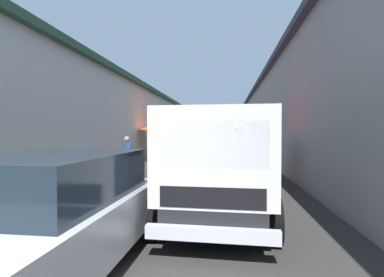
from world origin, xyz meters
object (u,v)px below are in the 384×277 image
(fruit_stall_near_left, at_px, (245,134))
(fruit_stall_mid_lane, at_px, (162,130))
(hatchback_car, at_px, (51,215))
(delivery_truck, at_px, (219,170))
(vendor_by_crates, at_px, (127,154))
(fruit_stall_far_right, at_px, (241,130))

(fruit_stall_near_left, bearing_deg, fruit_stall_mid_lane, 34.31)
(hatchback_car, relative_size, delivery_truck, 0.79)
(hatchback_car, bearing_deg, vendor_by_crates, 12.54)
(fruit_stall_far_right, xyz_separation_m, vendor_by_crates, (-9.23, 4.61, -0.93))
(fruit_stall_far_right, bearing_deg, vendor_by_crates, 153.43)
(fruit_stall_mid_lane, xyz_separation_m, delivery_truck, (-10.85, -3.48, -0.82))
(hatchback_car, distance_m, vendor_by_crates, 7.44)
(fruit_stall_near_left, relative_size, delivery_truck, 0.47)
(vendor_by_crates, bearing_deg, fruit_stall_mid_lane, -0.67)
(fruit_stall_mid_lane, height_order, hatchback_car, fruit_stall_mid_lane)
(fruit_stall_near_left, xyz_separation_m, fruit_stall_far_right, (9.77, -0.33, 0.17))
(fruit_stall_far_right, bearing_deg, hatchback_car, 169.69)
(delivery_truck, height_order, vendor_by_crates, delivery_truck)
(fruit_stall_mid_lane, relative_size, fruit_stall_far_right, 1.08)
(delivery_truck, xyz_separation_m, vendor_by_crates, (5.22, 3.55, -0.14))
(fruit_stall_near_left, bearing_deg, delivery_truck, 171.07)
(fruit_stall_far_right, height_order, vendor_by_crates, fruit_stall_far_right)
(fruit_stall_mid_lane, bearing_deg, fruit_stall_near_left, -145.69)
(fruit_stall_near_left, distance_m, delivery_truck, 4.77)
(fruit_stall_mid_lane, height_order, fruit_stall_far_right, fruit_stall_far_right)
(fruit_stall_near_left, distance_m, fruit_stall_far_right, 9.78)
(fruit_stall_far_right, bearing_deg, fruit_stall_near_left, 178.06)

